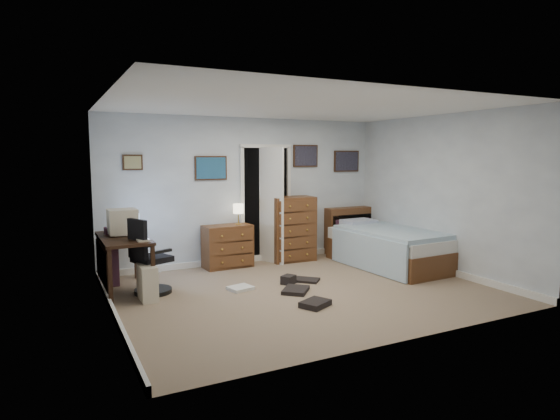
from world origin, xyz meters
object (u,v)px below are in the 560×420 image
at_px(low_dresser, 228,246).
at_px(computer_desk, 117,250).
at_px(office_chair, 149,265).
at_px(tall_dresser, 292,229).
at_px(bed, 388,247).

bearing_deg(low_dresser, computer_desk, -163.04).
relative_size(office_chair, tall_dresser, 0.91).
bearing_deg(office_chair, computer_desk, 117.72).
xyz_separation_m(office_chair, bed, (3.91, -0.16, -0.07)).
xyz_separation_m(low_dresser, bed, (2.43, -1.14, -0.03)).
relative_size(tall_dresser, bed, 0.52).
xyz_separation_m(computer_desk, office_chair, (0.36, -0.30, -0.18)).
distance_m(computer_desk, low_dresser, 1.97).
height_order(computer_desk, tall_dresser, tall_dresser).
bearing_deg(computer_desk, tall_dresser, 11.69).
distance_m(low_dresser, bed, 2.69).
distance_m(low_dresser, tall_dresser, 1.22).
bearing_deg(low_dresser, office_chair, -149.81).
relative_size(office_chair, bed, 0.47).
bearing_deg(computer_desk, bed, -6.64).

